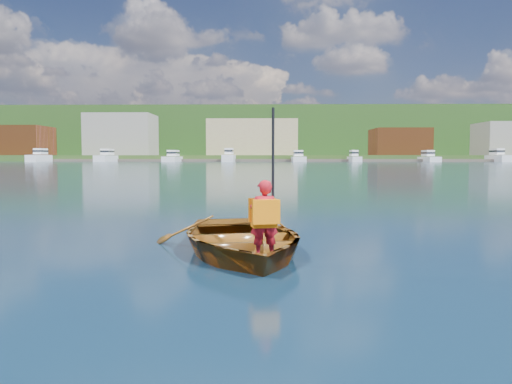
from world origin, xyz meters
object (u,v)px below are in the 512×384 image
Objects in this scene: rowboat at (241,239)px; dock at (260,160)px; child_paddler at (264,217)px; marina_yachts at (252,157)px.

dock is (-1.49, 147.21, 0.19)m from rowboat.
marina_yachts is (-4.13, 143.40, 0.74)m from child_paddler.
child_paddler reaches higher than dock.
child_paddler is 0.01× the size of dock.
child_paddler is 143.46m from marina_yachts.
dock is at bearing 63.77° from marina_yachts.
child_paddler reaches higher than rowboat.
child_paddler is (0.34, -0.85, 0.41)m from rowboat.
dock is at bearing 90.58° from rowboat.
rowboat is 147.21m from dock.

